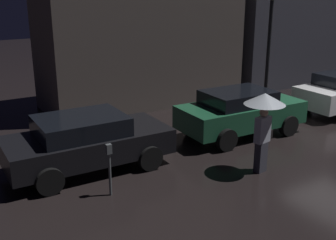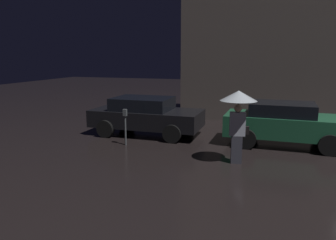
% 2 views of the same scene
% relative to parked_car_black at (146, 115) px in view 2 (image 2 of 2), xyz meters
% --- Properties ---
extents(building_facade_left, '(7.64, 3.00, 7.60)m').
position_rel_parked_car_black_xyz_m(building_facade_left, '(4.20, 5.01, 3.05)').
color(building_facade_left, '#564C47').
rests_on(building_facade_left, ground).
extents(parked_car_black, '(4.12, 2.04, 1.40)m').
position_rel_parked_car_black_xyz_m(parked_car_black, '(0.00, 0.00, 0.00)').
color(parked_car_black, black).
rests_on(parked_car_black, ground).
extents(parked_car_green, '(3.98, 1.90, 1.43)m').
position_rel_parked_car_black_xyz_m(parked_car_green, '(4.97, -0.04, 0.02)').
color(parked_car_green, '#1E5638').
rests_on(parked_car_green, ground).
extents(pedestrian_with_umbrella, '(1.00, 1.00, 2.03)m').
position_rel_parked_car_black_xyz_m(pedestrian_with_umbrella, '(3.64, -2.41, 0.84)').
color(pedestrian_with_umbrella, '#383842').
rests_on(pedestrian_with_umbrella, ground).
extents(parking_meter, '(0.12, 0.10, 1.21)m').
position_rel_parked_car_black_xyz_m(parking_meter, '(-0.09, -1.64, 0.01)').
color(parking_meter, '#4C5154').
rests_on(parking_meter, ground).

